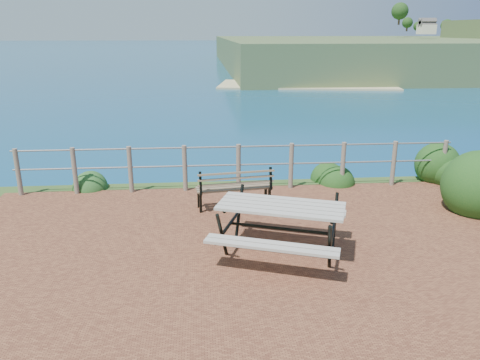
% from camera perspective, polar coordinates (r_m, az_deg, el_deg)
% --- Properties ---
extents(ground, '(10.00, 7.00, 0.12)m').
position_cam_1_polar(ground, '(7.16, 2.00, -9.91)').
color(ground, brown).
rests_on(ground, ground).
extents(ocean, '(1200.00, 1200.00, 0.00)m').
position_cam_1_polar(ocean, '(206.33, -4.77, 16.78)').
color(ocean, '#156B80').
rests_on(ocean, ground).
extents(safety_railing, '(9.40, 0.10, 1.00)m').
position_cam_1_polar(safety_railing, '(10.06, -0.19, 1.89)').
color(safety_railing, '#6B5B4C').
rests_on(safety_railing, ground).
extents(picnic_table, '(2.04, 1.56, 0.80)m').
position_cam_1_polar(picnic_table, '(7.20, 4.96, -5.32)').
color(picnic_table, '#A59F94').
rests_on(picnic_table, ground).
extents(park_bench, '(1.50, 0.56, 0.83)m').
position_cam_1_polar(park_bench, '(9.02, -0.74, -0.18)').
color(park_bench, brown).
rests_on(park_bench, ground).
extents(shrub_right_edge, '(1.03, 1.03, 1.47)m').
position_cam_1_polar(shrub_right_edge, '(11.94, 23.60, 0.06)').
color(shrub_right_edge, '#154416').
rests_on(shrub_right_edge, ground).
extents(shrub_lip_west, '(0.78, 0.78, 0.52)m').
position_cam_1_polar(shrub_lip_west, '(10.88, -18.55, -0.99)').
color(shrub_lip_west, '#215823').
rests_on(shrub_lip_west, ground).
extents(shrub_lip_east, '(0.85, 0.85, 0.62)m').
position_cam_1_polar(shrub_lip_east, '(11.05, 11.23, -0.11)').
color(shrub_lip_east, '#154416').
rests_on(shrub_lip_east, ground).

